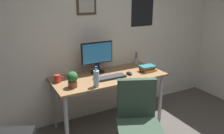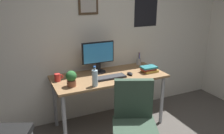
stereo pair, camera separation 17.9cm
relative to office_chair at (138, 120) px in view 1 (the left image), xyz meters
The scene contains 11 objects.
wall_back 1.46m from the office_chair, 84.11° to the left, with size 4.40×0.10×2.60m.
desk 0.83m from the office_chair, 85.27° to the left, with size 1.53×0.68×0.76m.
office_chair is the anchor object (origin of this frame).
monitor 1.10m from the office_chair, 90.73° to the left, with size 0.46×0.20×0.43m.
keyboard 0.76m from the office_chair, 87.21° to the left, with size 0.43×0.15×0.03m.
computer_mouse 0.83m from the office_chair, 64.85° to the left, with size 0.06×0.11×0.04m.
water_bottle 0.69m from the office_chair, 113.09° to the left, with size 0.07×0.07×0.25m.
coffee_mug_near 1.12m from the office_chair, 124.14° to the left, with size 0.11×0.07×0.10m.
potted_plant 0.89m from the office_chair, 126.45° to the left, with size 0.13×0.13×0.20m.
pen_cup 1.30m from the office_chair, 57.28° to the left, with size 0.07×0.07×0.20m.
book_stack_left 0.99m from the office_chair, 47.83° to the left, with size 0.23×0.15×0.08m.
Camera 1 is at (-1.40, -0.85, 1.84)m, focal length 36.68 mm.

